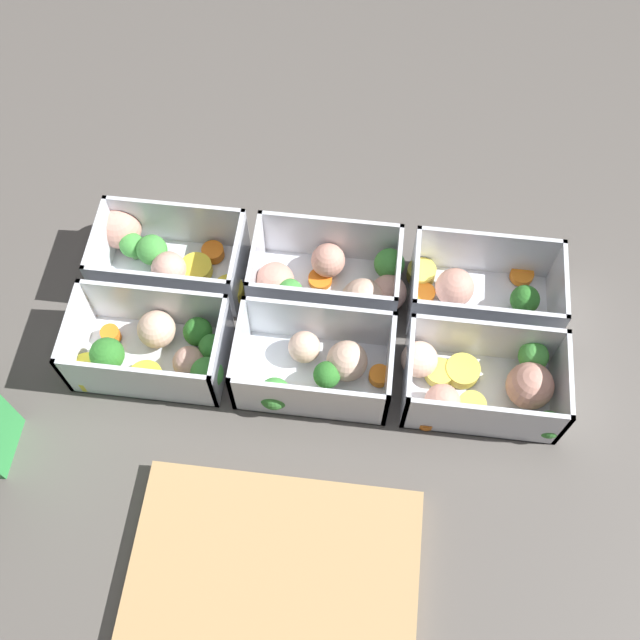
{
  "coord_description": "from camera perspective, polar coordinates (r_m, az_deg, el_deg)",
  "views": [
    {
      "loc": [
        -0.05,
        0.39,
        0.77
      ],
      "look_at": [
        0.0,
        0.0,
        0.03
      ],
      "focal_mm": 42.0,
      "sensor_mm": 36.0,
      "label": 1
    }
  ],
  "objects": [
    {
      "name": "container_far_center",
      "position": [
        0.81,
        -0.22,
        -3.53
      ],
      "size": [
        0.17,
        0.11,
        0.08
      ],
      "color": "silver",
      "rests_on": "ground_plane"
    },
    {
      "name": "container_far_right",
      "position": [
        0.84,
        -12.35,
        -2.24
      ],
      "size": [
        0.18,
        0.11,
        0.08
      ],
      "color": "silver",
      "rests_on": "ground_plane"
    },
    {
      "name": "container_near_right",
      "position": [
        0.9,
        -12.16,
        4.99
      ],
      "size": [
        0.19,
        0.12,
        0.08
      ],
      "color": "silver",
      "rests_on": "ground_plane"
    },
    {
      "name": "ground_plane",
      "position": [
        0.86,
        0.0,
        -0.82
      ],
      "size": [
        4.0,
        4.0,
        0.0
      ],
      "primitive_type": "plane",
      "color": "#56514C"
    },
    {
      "name": "container_near_left",
      "position": [
        0.88,
        12.04,
        2.15
      ],
      "size": [
        0.18,
        0.11,
        0.08
      ],
      "color": "silver",
      "rests_on": "ground_plane"
    },
    {
      "name": "cutting_board",
      "position": [
        0.77,
        -3.48,
        -18.37
      ],
      "size": [
        0.28,
        0.18,
        0.02
      ],
      "color": "tan",
      "rests_on": "ground_plane"
    },
    {
      "name": "container_far_left",
      "position": [
        0.83,
        12.47,
        -4.7
      ],
      "size": [
        0.18,
        0.11,
        0.08
      ],
      "color": "silver",
      "rests_on": "ground_plane"
    },
    {
      "name": "container_near_center",
      "position": [
        0.86,
        1.19,
        2.95
      ],
      "size": [
        0.19,
        0.11,
        0.08
      ],
      "color": "silver",
      "rests_on": "ground_plane"
    }
  ]
}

